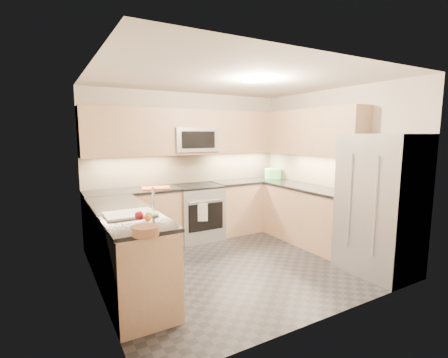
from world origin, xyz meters
TOP-DOWN VIEW (x-y plane):
  - floor at (0.00, 0.00)m, footprint 3.60×3.20m
  - ceiling at (0.00, 0.00)m, footprint 3.60×3.20m
  - wall_back at (0.00, 1.60)m, footprint 3.60×0.02m
  - wall_front at (0.00, -1.60)m, footprint 3.60×0.02m
  - wall_left at (-1.80, 0.00)m, footprint 0.02×3.20m
  - wall_right at (1.80, 0.00)m, footprint 0.02×3.20m
  - base_cab_back_left at (-1.09, 1.30)m, footprint 1.42×0.60m
  - base_cab_back_right at (1.09, 1.30)m, footprint 1.42×0.60m
  - base_cab_right at (1.50, 0.15)m, footprint 0.60×1.70m
  - base_cab_peninsula at (-1.50, 0.00)m, footprint 0.60×2.00m
  - countertop_back_left at (-1.09, 1.30)m, footprint 1.42×0.63m
  - countertop_back_right at (1.09, 1.30)m, footprint 1.42×0.63m
  - countertop_right at (1.50, 0.15)m, footprint 0.63×1.70m
  - countertop_peninsula at (-1.50, 0.00)m, footprint 0.63×2.00m
  - upper_cab_back at (0.00, 1.43)m, footprint 3.60×0.35m
  - upper_cab_right at (1.62, 0.28)m, footprint 0.35×1.95m
  - backsplash_back at (0.00, 1.60)m, footprint 3.60×0.01m
  - backsplash_right at (1.80, 0.45)m, footprint 0.01×2.30m
  - gas_range at (0.00, 1.28)m, footprint 0.76×0.65m
  - range_cooktop at (0.00, 1.28)m, footprint 0.76×0.65m
  - oven_door_glass at (0.00, 0.95)m, footprint 0.62×0.02m
  - oven_handle at (0.00, 0.93)m, footprint 0.60×0.02m
  - microwave at (0.00, 1.40)m, footprint 0.76×0.40m
  - microwave_door at (0.00, 1.20)m, footprint 0.60×0.01m
  - refrigerator at (1.45, -1.15)m, footprint 0.70×0.90m
  - fridge_handle_left at (1.08, -1.33)m, footprint 0.02×0.02m
  - fridge_handle_right at (1.08, -0.97)m, footprint 0.02×0.02m
  - sink_basin at (-1.50, -0.25)m, footprint 0.52×0.38m
  - faucet at (-1.24, -0.25)m, footprint 0.03×0.03m
  - utensil_bowl at (1.64, 1.29)m, footprint 0.42×0.42m
  - cutting_board at (-0.72, 1.28)m, footprint 0.49×0.40m
  - fruit_basket at (-1.55, -1.03)m, footprint 0.24×0.24m
  - fruit_apple at (-1.54, -0.77)m, footprint 0.08×0.08m
  - fruit_pear at (-1.47, -0.84)m, footprint 0.07×0.07m
  - dish_towel_check at (-0.08, 0.91)m, footprint 0.15×0.07m
  - fruit_orange at (-1.50, -0.90)m, footprint 0.06×0.06m

SIDE VIEW (x-z plane):
  - floor at x=0.00m, z-range 0.00..0.00m
  - base_cab_back_left at x=-1.09m, z-range 0.00..0.90m
  - base_cab_back_right at x=1.09m, z-range 0.00..0.90m
  - base_cab_right at x=1.50m, z-range 0.00..0.90m
  - base_cab_peninsula at x=-1.50m, z-range 0.00..0.90m
  - oven_door_glass at x=0.00m, z-range 0.22..0.68m
  - gas_range at x=0.00m, z-range 0.00..0.91m
  - dish_towel_check at x=-0.08m, z-range 0.40..0.70m
  - oven_handle at x=0.00m, z-range 0.71..0.73m
  - sink_basin at x=-1.50m, z-range 0.80..0.96m
  - refrigerator at x=1.45m, z-range 0.00..1.80m
  - range_cooktop at x=0.00m, z-range 0.90..0.93m
  - countertop_back_left at x=-1.09m, z-range 0.90..0.94m
  - countertop_back_right at x=1.09m, z-range 0.90..0.94m
  - countertop_right at x=1.50m, z-range 0.90..0.94m
  - countertop_peninsula at x=-1.50m, z-range 0.90..0.94m
  - cutting_board at x=-0.72m, z-range 0.94..0.95m
  - fridge_handle_left at x=1.08m, z-range 0.35..1.55m
  - fridge_handle_right at x=1.08m, z-range 0.35..1.55m
  - fruit_basket at x=-1.55m, z-range 0.94..1.02m
  - utensil_bowl at x=1.64m, z-range 0.94..1.12m
  - fruit_orange at x=-1.50m, z-range 1.02..1.08m
  - fruit_apple at x=-1.54m, z-range 1.01..1.10m
  - fruit_pear at x=-1.47m, z-range 1.02..1.09m
  - faucet at x=-1.24m, z-range 0.94..1.22m
  - backsplash_back at x=0.00m, z-range 0.94..1.45m
  - backsplash_right at x=1.80m, z-range 0.94..1.45m
  - wall_back at x=0.00m, z-range 0.00..2.50m
  - wall_front at x=0.00m, z-range 0.00..2.50m
  - wall_left at x=-1.80m, z-range 0.00..2.50m
  - wall_right at x=1.80m, z-range 0.00..2.50m
  - microwave at x=0.00m, z-range 1.50..1.90m
  - microwave_door at x=0.00m, z-range 1.56..1.84m
  - upper_cab_back at x=0.00m, z-range 1.45..2.20m
  - upper_cab_right at x=1.62m, z-range 1.45..2.20m
  - ceiling at x=0.00m, z-range 2.49..2.51m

